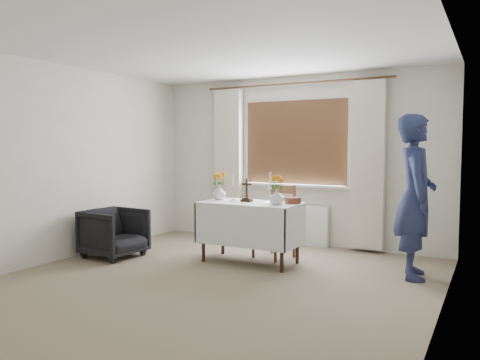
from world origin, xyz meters
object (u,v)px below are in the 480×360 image
Objects in this scene: altar_table at (250,232)px; flower_vase_left at (219,193)px; person at (415,196)px; flower_vase_right at (277,197)px; wooden_chair at (274,222)px; armchair at (114,233)px; wooden_cross at (247,190)px.

flower_vase_left is at bearing 172.72° from altar_table.
flower_vase_right is at bearing 89.31° from person.
altar_table is 6.62× the size of flower_vase_left.
wooden_chair reaches higher than altar_table.
armchair is 3.76× the size of flower_vase_left.
armchair is at bearing -160.84° from altar_table.
armchair is 3.76× the size of flower_vase_right.
wooden_cross is at bearing 83.70° from person.
flower_vase_right is (0.39, -0.06, 0.47)m from altar_table.
wooden_chair is at bearing 73.43° from person.
flower_vase_right is (0.46, -0.10, -0.05)m from wooden_cross.
wooden_chair is at bearing -59.06° from armchair.
flower_vase_right is at bearing -8.10° from altar_table.
altar_table is at bearing -37.35° from wooden_cross.
flower_vase_left reaches higher than armchair.
wooden_chair is (0.15, 0.38, 0.10)m from altar_table.
wooden_chair is 3.24× the size of wooden_cross.
flower_vase_left is (-0.49, 0.06, 0.47)m from altar_table.
armchair is 2.39× the size of wooden_cross.
altar_table is at bearing 171.90° from flower_vase_right.
altar_table is 4.21× the size of wooden_cross.
altar_table is at bearing -7.28° from flower_vase_left.
flower_vase_right reaches higher than altar_table.
wooden_chair is at bearing 118.47° from flower_vase_right.
person is 1.99m from wooden_cross.
wooden_cross is at bearing 167.99° from flower_vase_right.
person is at bearing 12.25° from wooden_chair.
wooden_chair is at bearing 68.56° from altar_table.
altar_table is 1.81m from armchair.
wooden_cross is at bearing 148.36° from altar_table.
altar_table is 0.68m from flower_vase_left.
wooden_cross is (-1.98, -0.24, 0.00)m from person.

